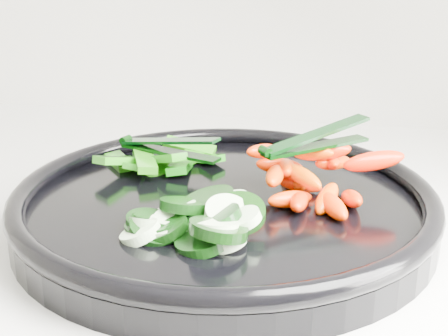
# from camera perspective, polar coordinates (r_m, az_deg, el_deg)

# --- Properties ---
(veggie_tray) EXTENTS (0.49, 0.49, 0.04)m
(veggie_tray) POSITION_cam_1_polar(r_m,az_deg,el_deg) (0.56, -0.00, -3.36)
(veggie_tray) COLOR black
(veggie_tray) RESTS_ON counter
(cucumber_pile) EXTENTS (0.13, 0.11, 0.04)m
(cucumber_pile) POSITION_cam_1_polar(r_m,az_deg,el_deg) (0.49, -3.29, -4.91)
(cucumber_pile) COLOR black
(cucumber_pile) RESTS_ON veggie_tray
(carrot_pile) EXTENTS (0.15, 0.13, 0.05)m
(carrot_pile) POSITION_cam_1_polar(r_m,az_deg,el_deg) (0.56, 7.93, -0.79)
(carrot_pile) COLOR #E93900
(carrot_pile) RESTS_ON veggie_tray
(pepper_pile) EXTENTS (0.13, 0.10, 0.03)m
(pepper_pile) POSITION_cam_1_polar(r_m,az_deg,el_deg) (0.63, -5.81, 0.69)
(pepper_pile) COLOR #0A6D0A
(pepper_pile) RESTS_ON veggie_tray
(tong_carrot) EXTENTS (0.09, 0.09, 0.02)m
(tong_carrot) POSITION_cam_1_polar(r_m,az_deg,el_deg) (0.56, 8.17, 2.46)
(tong_carrot) COLOR black
(tong_carrot) RESTS_ON carrot_pile
(tong_pepper) EXTENTS (0.11, 0.05, 0.02)m
(tong_pepper) POSITION_cam_1_polar(r_m,az_deg,el_deg) (0.62, -5.28, 2.01)
(tong_pepper) COLOR black
(tong_pepper) RESTS_ON pepper_pile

